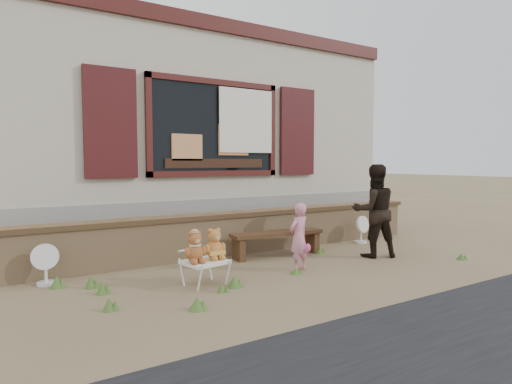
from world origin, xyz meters
TOP-DOWN VIEW (x-y plane):
  - ground at (0.00, 0.00)m, footprint 80.00×80.00m
  - shopfront at (0.00, 4.49)m, footprint 8.04×5.13m
  - brick_wall at (0.00, 1.00)m, footprint 7.10×0.36m
  - bench at (0.32, 0.50)m, footprint 1.51×0.44m
  - folding_chair at (-1.29, -0.33)m, footprint 0.54×0.50m
  - teddy_bear_left at (-1.43, -0.35)m, footprint 0.31×0.28m
  - teddy_bear_right at (-1.15, -0.30)m, footprint 0.32×0.29m
  - child at (0.06, -0.38)m, footprint 0.37×0.29m
  - adult at (1.57, -0.31)m, footprint 0.85×0.77m
  - fan_left at (-2.89, 0.66)m, footprint 0.32×0.21m
  - fan_right at (2.21, 0.58)m, footprint 0.31×0.21m
  - grass_tufts at (-1.39, -0.33)m, footprint 5.44×1.76m

SIDE VIEW (x-z plane):
  - ground at x=0.00m, z-range 0.00..0.00m
  - grass_tufts at x=-1.39m, z-range -0.02..0.14m
  - fan_right at x=2.21m, z-range 0.00..0.50m
  - fan_left at x=-2.89m, z-range 0.00..0.50m
  - folding_chair at x=-1.29m, z-range 0.12..0.41m
  - bench at x=0.32m, z-range 0.09..0.47m
  - brick_wall at x=0.00m, z-range 0.01..0.67m
  - child at x=0.06m, z-range 0.00..0.91m
  - teddy_bear_left at x=-1.43m, z-range 0.29..0.67m
  - teddy_bear_right at x=-1.15m, z-range 0.29..0.67m
  - adult at x=1.57m, z-range 0.00..1.42m
  - shopfront at x=0.00m, z-range 0.00..4.00m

